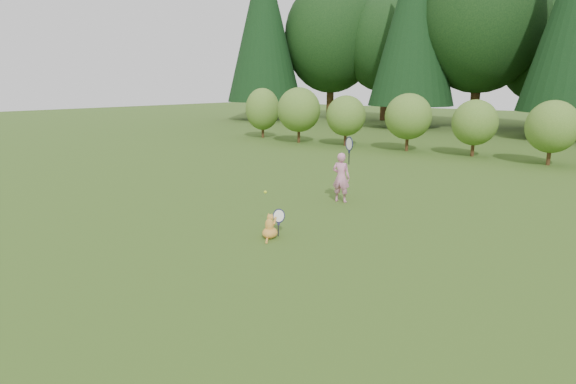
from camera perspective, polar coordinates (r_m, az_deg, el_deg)
The scene contains 5 objects.
ground at distance 9.99m, azimuth -3.83°, elevation -4.54°, with size 100.00×100.00×0.00m, color #2E4A14.
shrub_row at distance 21.02m, azimuth 21.49°, elevation 7.63°, with size 28.00×3.00×2.80m, color #3E6920, non-canonical shape.
child at distance 12.26m, azimuth 6.34°, elevation 1.87°, with size 0.72×0.43×1.90m.
cat at distance 9.43m, azimuth -2.12°, elevation -3.95°, with size 0.44×0.76×0.66m.
tennis_ball at distance 10.08m, azimuth -2.70°, elevation -0.01°, with size 0.06×0.06×0.06m.
Camera 1 is at (6.59, -6.90, 2.97)m, focal length 30.00 mm.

